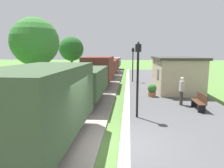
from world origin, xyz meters
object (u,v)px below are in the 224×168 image
(station_hut, at_px, (176,74))
(tree_trackside_far, at_px, (35,42))
(freight_train, at_px, (102,70))
(potted_planter, at_px, (152,90))
(lamp_post_near, at_px, (138,66))
(bench_near_hut, at_px, (200,101))
(person_waiting, at_px, (182,90))
(tree_field_left, at_px, (71,49))
(lamp_post_far, at_px, (133,58))

(station_hut, bearing_deg, tree_trackside_far, -176.44)
(freight_train, distance_m, potted_planter, 8.84)
(lamp_post_near, bearing_deg, potted_planter, 75.25)
(bench_near_hut, relative_size, lamp_post_near, 0.41)
(freight_train, bearing_deg, person_waiting, -57.97)
(tree_field_left, bearing_deg, lamp_post_near, -62.41)
(lamp_post_near, distance_m, tree_field_left, 15.41)
(freight_train, xyz_separation_m, lamp_post_near, (3.33, -12.34, 1.30))
(freight_train, height_order, lamp_post_far, lamp_post_far)
(freight_train, distance_m, person_waiting, 11.52)
(bench_near_hut, distance_m, potted_planter, 3.93)
(potted_planter, distance_m, tree_field_left, 12.53)
(person_waiting, bearing_deg, lamp_post_far, -73.07)
(bench_near_hut, height_order, lamp_post_near, lamp_post_near)
(tree_field_left, bearing_deg, lamp_post_far, -11.64)
(freight_train, xyz_separation_m, potted_planter, (4.61, -7.50, -0.78))
(station_hut, height_order, tree_trackside_far, tree_trackside_far)
(station_hut, bearing_deg, tree_field_left, 149.38)
(lamp_post_far, bearing_deg, lamp_post_near, -90.00)
(freight_train, height_order, station_hut, station_hut)
(station_hut, distance_m, potted_planter, 3.47)
(bench_near_hut, bearing_deg, tree_field_left, 131.59)
(person_waiting, bearing_deg, bench_near_hut, 129.20)
(freight_train, bearing_deg, bench_near_hut, -57.35)
(lamp_post_far, relative_size, tree_field_left, 0.71)
(station_hut, distance_m, tree_field_left, 12.49)
(person_waiting, relative_size, potted_planter, 1.87)
(lamp_post_far, bearing_deg, person_waiting, -73.84)
(potted_planter, relative_size, lamp_post_near, 0.25)
(freight_train, height_order, lamp_post_near, lamp_post_near)
(freight_train, xyz_separation_m, lamp_post_far, (3.33, -0.18, 1.30))
(lamp_post_near, xyz_separation_m, lamp_post_far, (0.00, 12.16, 0.00))
(lamp_post_near, distance_m, tree_trackside_far, 10.62)
(freight_train, distance_m, lamp_post_near, 12.85)
(lamp_post_far, distance_m, tree_field_left, 7.34)
(bench_near_hut, xyz_separation_m, tree_trackside_far, (-11.70, 5.01, 3.53))
(bench_near_hut, xyz_separation_m, person_waiting, (-0.76, 0.95, 0.46))
(freight_train, height_order, tree_trackside_far, tree_trackside_far)
(tree_trackside_far, bearing_deg, person_waiting, -20.36)
(potted_planter, height_order, lamp_post_near, lamp_post_near)
(bench_near_hut, distance_m, tree_trackside_far, 13.21)
(station_hut, height_order, lamp_post_far, lamp_post_far)
(potted_planter, relative_size, tree_trackside_far, 0.15)
(tree_trackside_far, distance_m, tree_field_left, 7.08)
(tree_trackside_far, bearing_deg, bench_near_hut, -23.21)
(lamp_post_far, distance_m, tree_trackside_far, 9.96)
(lamp_post_near, bearing_deg, tree_field_left, 117.59)
(lamp_post_far, relative_size, tree_trackside_far, 0.59)
(lamp_post_near, relative_size, tree_field_left, 0.71)
(lamp_post_far, height_order, tree_field_left, tree_field_left)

